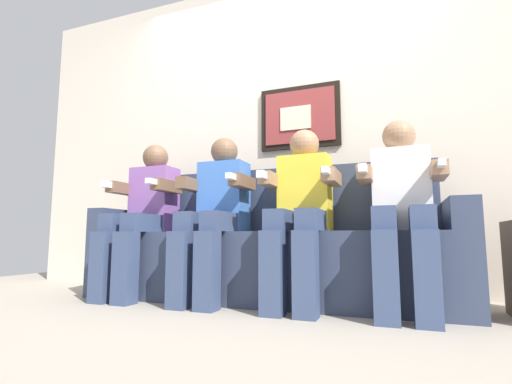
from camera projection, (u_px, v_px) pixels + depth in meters
The scene contains 7 objects.
ground_plane at pixel (247, 310), 2.18m from camera, with size 6.30×6.30×0.00m, color #9E9384.
back_wall_assembly at pixel (283, 127), 3.04m from camera, with size 4.85×0.10×2.60m.
couch at pixel (265, 253), 2.52m from camera, with size 2.45×0.58×0.90m.
person_leftmost at pixel (144, 210), 2.70m from camera, with size 0.46×0.56×1.11m.
person_left_center at pixel (216, 208), 2.50m from camera, with size 0.46×0.56×1.11m.
person_right_center at pixel (301, 205), 2.30m from camera, with size 0.46×0.56×1.11m.
person_rightmost at pixel (402, 202), 2.10m from camera, with size 0.46×0.56×1.11m.
Camera 1 is at (0.84, -2.08, 0.41)m, focal length 26.54 mm.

